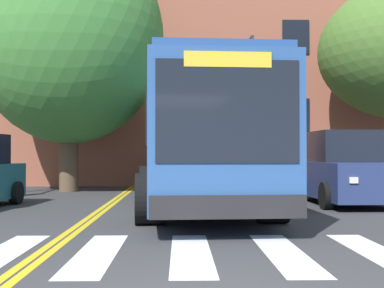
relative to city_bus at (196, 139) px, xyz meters
The scene contains 9 objects.
crosswalk 6.57m from the city_bus, 86.57° to the right, with size 9.44×3.14×0.01m.
lane_line_yellow_inner 8.20m from the city_bus, 106.85° to the left, with size 0.12×36.00×0.01m, color gold.
lane_line_yellow_outer 8.15m from the city_bus, 105.75° to the left, with size 0.12×36.00×0.01m, color gold.
city_bus is the anchor object (origin of this frame).
car_navy_far_lane 4.13m from the city_bus, ahead, with size 2.14×4.28×1.94m.
car_grey_behind_bus 8.81m from the city_bus, 92.78° to the left, with size 2.08×4.41×1.82m.
traffic_light_overhead 3.66m from the city_bus, 60.30° to the left, with size 0.35×3.48×4.85m.
street_tree_curbside_small 7.79m from the city_bus, 128.97° to the left, with size 9.40×9.39×9.17m.
building_facade 14.06m from the city_bus, 105.91° to the left, with size 40.25×9.68×11.56m.
Camera 1 is at (-0.15, -4.47, 1.36)m, focal length 50.00 mm.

